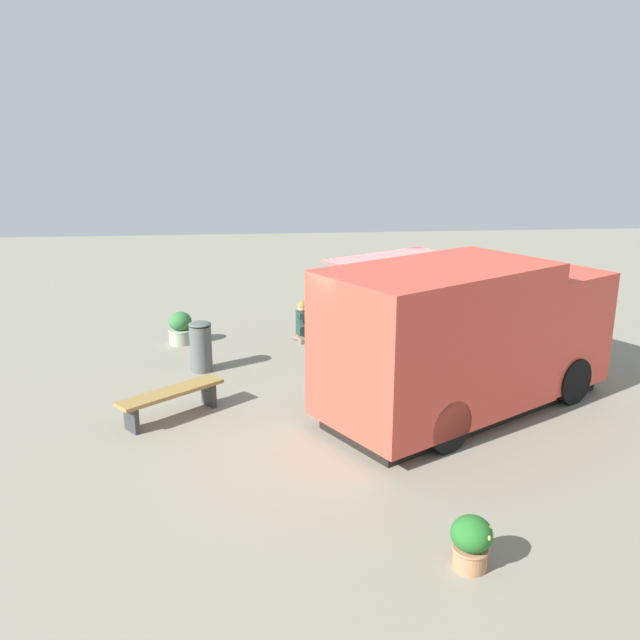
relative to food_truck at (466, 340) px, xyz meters
name	(u,v)px	position (x,y,z in m)	size (l,w,h in m)	color
ground_plane	(377,408)	(-0.18, -1.41, -1.22)	(40.00, 40.00, 0.00)	gray
food_truck	(466,340)	(0.00, 0.00, 0.00)	(4.36, 5.50, 2.52)	#D44535
person_customer	(303,324)	(-4.14, -2.38, -0.87)	(0.79, 0.55, 0.88)	#706252
planter_flowering_near	(495,320)	(-4.15, 2.03, -0.89)	(0.43, 0.43, 0.64)	beige
planter_flowering_far	(181,328)	(-4.11, -5.07, -0.87)	(0.54, 0.54, 0.71)	#929F86
planter_flowering_side	(471,541)	(4.14, -1.19, -0.90)	(0.45, 0.45, 0.60)	#AE734E
plaza_bench	(171,397)	(-0.10, -4.81, -0.85)	(1.46, 1.66, 0.48)	olive
trash_bin	(201,346)	(-2.31, -4.49, -0.72)	(0.43, 0.43, 0.99)	#4F5756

